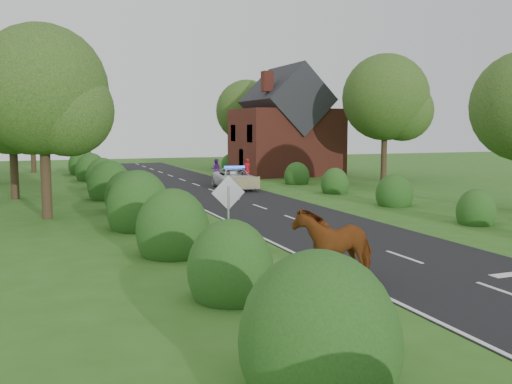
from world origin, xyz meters
name	(u,v)px	position (x,y,z in m)	size (l,w,h in m)	color
ground	(404,258)	(0.00, 0.00, 0.00)	(120.00, 120.00, 0.00)	#30601B
road	(239,200)	(0.00, 15.00, 0.01)	(6.00, 70.00, 0.02)	black
road_markings	(224,206)	(-1.60, 12.93, 0.03)	(4.96, 70.00, 0.01)	white
hedgerow_left	(129,199)	(-6.51, 11.69, 0.75)	(2.75, 50.41, 3.00)	#25471C
hedgerow_right	(381,192)	(6.60, 11.21, 0.55)	(2.10, 45.78, 2.10)	#25471C
tree_left_a	(49,95)	(-9.75, 11.86, 5.34)	(5.74, 5.60, 8.38)	#332316
tree_left_b	(16,108)	(-11.25, 19.86, 5.04)	(5.74, 5.60, 8.07)	#332316
tree_left_d	(34,108)	(-10.23, 39.85, 5.64)	(6.15, 6.00, 8.89)	#332316
tree_right_b	(390,101)	(14.29, 21.84, 5.94)	(6.56, 6.40, 9.40)	#332316
tree_right_c	(250,113)	(9.27, 37.85, 5.34)	(6.15, 6.00, 8.58)	#332316
road_sign	(228,204)	(-5.00, 2.00, 1.65)	(1.06, 0.08, 2.53)	gray
house	(285,130)	(9.49, 30.00, 3.79)	(8.00, 7.40, 9.17)	brown
cow	(334,250)	(-3.30, -1.52, 0.81)	(1.20, 2.28, 1.62)	#61330D
police_van	(235,178)	(1.66, 20.59, 0.67)	(2.66, 5.07, 1.49)	white
pedestrian_red	(247,169)	(4.66, 26.32, 0.81)	(0.59, 0.39, 1.63)	#A1121A
pedestrian_purple	(216,169)	(2.55, 27.53, 0.79)	(0.77, 0.60, 1.58)	#511A78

